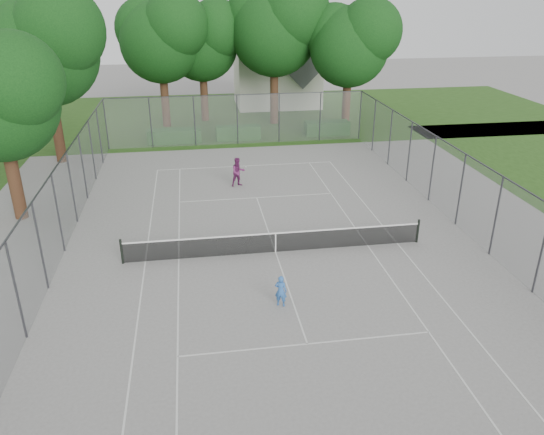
{
  "coord_description": "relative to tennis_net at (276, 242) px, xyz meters",
  "views": [
    {
      "loc": [
        -3.25,
        -19.94,
        10.6
      ],
      "look_at": [
        0.0,
        1.0,
        1.2
      ],
      "focal_mm": 35.0,
      "sensor_mm": 36.0,
      "label": 1
    }
  ],
  "objects": [
    {
      "name": "ground",
      "position": [
        0.0,
        0.0,
        -0.51
      ],
      "size": [
        120.0,
        120.0,
        0.0
      ],
      "primitive_type": "plane",
      "color": "slate",
      "rests_on": "ground"
    },
    {
      "name": "grass_far",
      "position": [
        0.0,
        26.0,
        -0.51
      ],
      "size": [
        60.0,
        20.0,
        0.0
      ],
      "primitive_type": "cube",
      "color": "#224513",
      "rests_on": "ground"
    },
    {
      "name": "court_markings",
      "position": [
        0.0,
        0.0,
        -0.5
      ],
      "size": [
        11.03,
        23.83,
        0.01
      ],
      "color": "silver",
      "rests_on": "ground"
    },
    {
      "name": "tennis_net",
      "position": [
        0.0,
        0.0,
        0.0
      ],
      "size": [
        12.87,
        0.1,
        1.1
      ],
      "color": "black",
      "rests_on": "ground"
    },
    {
      "name": "perimeter_fence",
      "position": [
        0.0,
        0.0,
        1.3
      ],
      "size": [
        18.08,
        34.08,
        3.52
      ],
      "color": "#38383D",
      "rests_on": "ground"
    },
    {
      "name": "tree_far_left",
      "position": [
        -5.08,
        23.0,
        6.49
      ],
      "size": [
        7.09,
        6.47,
        10.19
      ],
      "color": "#3B2215",
      "rests_on": "ground"
    },
    {
      "name": "tree_far_midleft",
      "position": [
        -1.94,
        24.51,
        6.09
      ],
      "size": [
        6.68,
        6.1,
        9.6
      ],
      "color": "#3B2215",
      "rests_on": "ground"
    },
    {
      "name": "tree_far_midright",
      "position": [
        3.64,
        22.62,
        7.17
      ],
      "size": [
        7.78,
        7.1,
        11.18
      ],
      "color": "#3B2215",
      "rests_on": "ground"
    },
    {
      "name": "tree_far_right",
      "position": [
        8.85,
        19.8,
        6.21
      ],
      "size": [
        6.8,
        6.21,
        9.78
      ],
      "color": "#3B2215",
      "rests_on": "ground"
    },
    {
      "name": "tree_side_back",
      "position": [
        -11.57,
        14.61,
        6.85
      ],
      "size": [
        7.45,
        6.8,
        10.71
      ],
      "color": "#3B2215",
      "rests_on": "ground"
    },
    {
      "name": "hedge_left",
      "position": [
        -4.49,
        18.08,
        -0.03
      ],
      "size": [
        3.81,
        1.14,
        0.95
      ],
      "primitive_type": "cube",
      "color": "#1C4D18",
      "rests_on": "ground"
    },
    {
      "name": "hedge_mid",
      "position": [
        0.14,
        18.14,
        -0.0
      ],
      "size": [
        3.23,
        0.92,
        1.02
      ],
      "primitive_type": "cube",
      "color": "#1C4D18",
      "rests_on": "ground"
    },
    {
      "name": "hedge_right",
      "position": [
        6.95,
        18.58,
        -0.01
      ],
      "size": [
        3.33,
        1.22,
        1.0
      ],
      "primitive_type": "cube",
      "color": "#1C4D18",
      "rests_on": "ground"
    },
    {
      "name": "house",
      "position": [
        4.92,
        29.72,
        3.28
      ],
      "size": [
        7.56,
        5.86,
        9.41
      ],
      "color": "silver",
      "rests_on": "ground"
    },
    {
      "name": "girl_player",
      "position": [
        -0.47,
        -4.07,
        0.09
      ],
      "size": [
        0.52,
        0.44,
        1.2
      ],
      "primitive_type": "imported",
      "rotation": [
        0.0,
        0.0,
        2.73
      ],
      "color": "#3065B4",
      "rests_on": "ground"
    },
    {
      "name": "woman_player",
      "position": [
        -0.79,
        8.39,
        0.32
      ],
      "size": [
        0.95,
        0.83,
        1.66
      ],
      "primitive_type": "imported",
      "rotation": [
        0.0,
        0.0,
        0.29
      ],
      "color": "#6B2359",
      "rests_on": "ground"
    }
  ]
}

